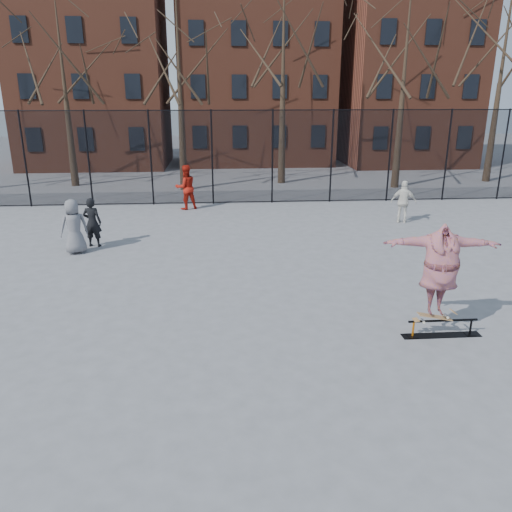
{
  "coord_description": "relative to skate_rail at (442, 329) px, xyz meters",
  "views": [
    {
      "loc": [
        -1.16,
        -8.7,
        4.66
      ],
      "look_at": [
        -0.39,
        1.5,
        1.3
      ],
      "focal_mm": 35.0,
      "sensor_mm": 36.0,
      "label": 1
    }
  ],
  "objects": [
    {
      "name": "ground",
      "position": [
        -3.25,
        -0.03,
        -0.14
      ],
      "size": [
        100.0,
        100.0,
        0.0
      ],
      "primitive_type": "plane",
      "color": "slate"
    },
    {
      "name": "skate_rail",
      "position": [
        0.0,
        0.0,
        0.0
      ],
      "size": [
        1.6,
        0.25,
        0.35
      ],
      "color": "black",
      "rests_on": "ground"
    },
    {
      "name": "skateboard",
      "position": [
        -0.18,
        -0.0,
        0.26
      ],
      "size": [
        0.75,
        0.18,
        0.09
      ],
      "primitive_type": null,
      "color": "olive",
      "rests_on": "skate_rail"
    },
    {
      "name": "skater",
      "position": [
        -0.18,
        0.0,
        1.22
      ],
      "size": [
        2.29,
        0.83,
        1.82
      ],
      "primitive_type": "imported",
      "rotation": [
        0.0,
        0.0,
        -0.1
      ],
      "color": "#4E317C",
      "rests_on": "skateboard"
    },
    {
      "name": "bystander_grey",
      "position": [
        -8.77,
        6.13,
        0.69
      ],
      "size": [
        0.96,
        0.84,
        1.66
      ],
      "primitive_type": "imported",
      "rotation": [
        0.0,
        0.0,
        3.61
      ],
      "color": "slate",
      "rests_on": "ground"
    },
    {
      "name": "bystander_black",
      "position": [
        -8.39,
        6.82,
        0.64
      ],
      "size": [
        0.61,
        0.44,
        1.56
      ],
      "primitive_type": "imported",
      "rotation": [
        0.0,
        0.0,
        3.02
      ],
      "color": "black",
      "rests_on": "ground"
    },
    {
      "name": "bystander_red",
      "position": [
        -5.76,
        11.97,
        0.78
      ],
      "size": [
        1.1,
        1.0,
        1.84
      ],
      "primitive_type": "imported",
      "rotation": [
        0.0,
        0.0,
        3.56
      ],
      "color": "#A8190E",
      "rests_on": "ground"
    },
    {
      "name": "bystander_white",
      "position": [
        2.46,
        9.05,
        0.65
      ],
      "size": [
        1.0,
        0.71,
        1.57
      ],
      "primitive_type": "imported",
      "rotation": [
        0.0,
        0.0,
        2.75
      ],
      "color": "white",
      "rests_on": "ground"
    },
    {
      "name": "fence",
      "position": [
        -3.26,
        12.97,
        1.92
      ],
      "size": [
        34.03,
        0.07,
        4.0
      ],
      "color": "black",
      "rests_on": "ground"
    },
    {
      "name": "tree_row",
      "position": [
        -3.5,
        17.12,
        7.22
      ],
      "size": [
        33.66,
        7.46,
        10.67
      ],
      "color": "black",
      "rests_on": "ground"
    },
    {
      "name": "rowhouses",
      "position": [
        -2.52,
        25.97,
        5.93
      ],
      "size": [
        29.0,
        7.0,
        13.0
      ],
      "color": "brown",
      "rests_on": "ground"
    }
  ]
}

